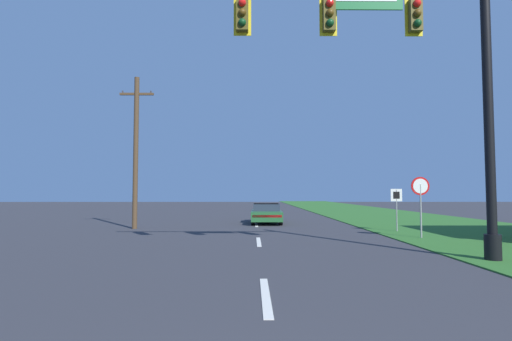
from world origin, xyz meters
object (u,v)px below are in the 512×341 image
object	(u,v)px
stop_sign	(420,193)
signal_mast	(416,70)
car_ahead	(266,213)
route_sign_post	(396,200)
utility_pole_near	(136,149)

from	to	relation	value
stop_sign	signal_mast	bearing A→B (deg)	-113.31
signal_mast	car_ahead	size ratio (longest dim) A/B	1.85
stop_sign	route_sign_post	bearing A→B (deg)	89.74
stop_sign	car_ahead	bearing A→B (deg)	125.86
signal_mast	utility_pole_near	size ratio (longest dim) A/B	1.07
signal_mast	utility_pole_near	world-z (taller)	signal_mast
signal_mast	route_sign_post	bearing A→B (deg)	74.07
route_sign_post	utility_pole_near	distance (m)	13.54
car_ahead	stop_sign	world-z (taller)	stop_sign
stop_sign	utility_pole_near	distance (m)	14.11
route_sign_post	utility_pole_near	xyz separation A→B (m)	(-13.15, 1.81, 2.65)
signal_mast	route_sign_post	distance (m)	9.37
car_ahead	utility_pole_near	size ratio (longest dim) A/B	0.58
car_ahead	utility_pole_near	bearing A→B (deg)	-151.62
signal_mast	route_sign_post	xyz separation A→B (m)	(2.35, 8.22, -3.83)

